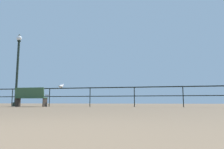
# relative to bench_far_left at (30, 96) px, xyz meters

# --- Properties ---
(pier_railing) EXTENTS (18.68, 0.05, 1.01)m
(pier_railing) POSITION_rel_bench_far_left_xyz_m (5.31, 0.78, 0.21)
(pier_railing) COLOR black
(pier_railing) RESTS_ON ground_plane
(bench_far_left) EXTENTS (1.65, 0.63, 0.98)m
(bench_far_left) POSITION_rel_bench_far_left_xyz_m (0.00, 0.00, 0.00)
(bench_far_left) COLOR #305437
(bench_far_left) RESTS_ON ground_plane
(lamppost_left) EXTENTS (0.31, 0.31, 4.34)m
(lamppost_left) POSITION_rel_bench_far_left_xyz_m (-1.68, 1.08, 1.74)
(lamppost_left) COLOR black
(lamppost_left) RESTS_ON ground_plane
(seagull_on_rail) EXTENTS (0.23, 0.47, 0.22)m
(seagull_on_rail) POSITION_rel_bench_far_left_xyz_m (1.31, 0.80, 0.56)
(seagull_on_rail) COLOR silver
(seagull_on_rail) RESTS_ON pier_railing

